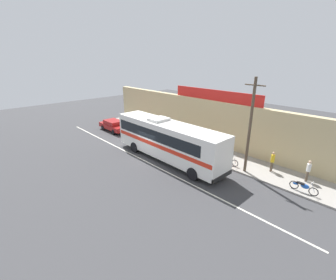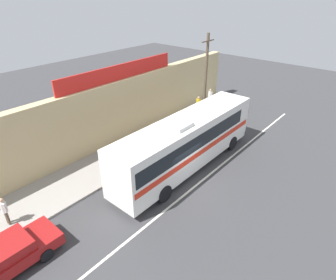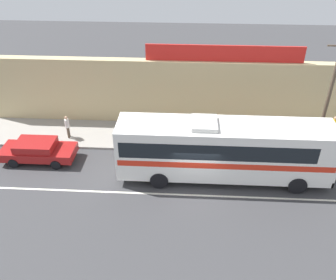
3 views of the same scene
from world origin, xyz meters
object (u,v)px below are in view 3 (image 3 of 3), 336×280
intercity_bus (223,148)px  utility_pole (329,96)px  motorcycle_black (289,143)px  parked_car (38,150)px  pedestrian_by_curb (333,126)px  pedestrian_far_left (67,125)px

intercity_bus → utility_pole: utility_pole is taller
motorcycle_black → parked_car: bearing=-172.8°
intercity_bus → pedestrian_by_curb: (7.82, 4.49, -0.93)m
utility_pole → pedestrian_far_left: size_ratio=4.62×
utility_pole → pedestrian_by_curb: 3.65m
parked_car → pedestrian_by_curb: 19.43m
parked_car → pedestrian_far_left: pedestrian_far_left is taller
motorcycle_black → pedestrian_far_left: pedestrian_far_left is taller
intercity_bus → motorcycle_black: (4.65, 3.08, -1.50)m
intercity_bus → pedestrian_by_curb: size_ratio=7.06×
utility_pole → pedestrian_by_curb: size_ratio=4.44×
pedestrian_far_left → parked_car: bearing=-114.6°
parked_car → motorcycle_black: (15.96, 2.00, -0.17)m
motorcycle_black → pedestrian_far_left: bearing=177.9°
pedestrian_far_left → motorcycle_black: bearing=-2.1°
parked_car → pedestrian_far_left: (1.17, 2.56, 0.35)m
pedestrian_by_curb → pedestrian_far_left: bearing=-177.3°
intercity_bus → pedestrian_far_left: size_ratio=7.35×
intercity_bus → pedestrian_far_left: (-10.14, 3.63, -0.97)m
utility_pole → pedestrian_by_curb: utility_pole is taller
motorcycle_black → pedestrian_far_left: (-14.79, 0.55, 0.53)m
intercity_bus → utility_pole: 7.24m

